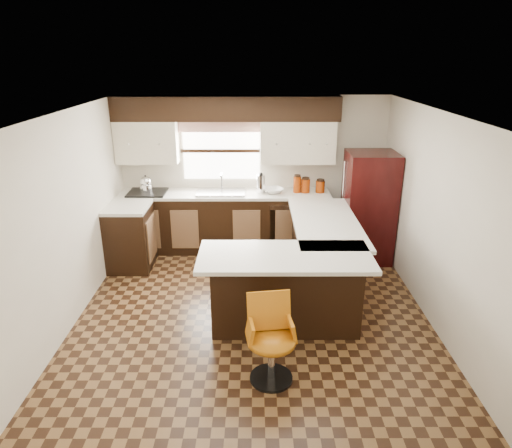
{
  "coord_description": "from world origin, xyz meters",
  "views": [
    {
      "loc": [
        0.03,
        -4.94,
        2.99
      ],
      "look_at": [
        0.04,
        0.45,
        0.97
      ],
      "focal_mm": 32.0,
      "sensor_mm": 36.0,
      "label": 1
    }
  ],
  "objects_px": {
    "refrigerator": "(368,207)",
    "peninsula_return": "(285,291)",
    "peninsula_long": "(320,255)",
    "bar_chair": "(272,342)"
  },
  "relations": [
    {
      "from": "refrigerator",
      "to": "peninsula_return",
      "type": "bearing_deg",
      "value": -125.8
    },
    {
      "from": "peninsula_return",
      "to": "refrigerator",
      "type": "relative_size",
      "value": 1.0
    },
    {
      "from": "peninsula_long",
      "to": "peninsula_return",
      "type": "distance_m",
      "value": 1.11
    },
    {
      "from": "peninsula_long",
      "to": "peninsula_return",
      "type": "xyz_separation_m",
      "value": [
        -0.53,
        -0.97,
        0.0
      ]
    },
    {
      "from": "bar_chair",
      "to": "peninsula_long",
      "type": "bearing_deg",
      "value": 61.58
    },
    {
      "from": "peninsula_return",
      "to": "bar_chair",
      "type": "height_order",
      "value": "peninsula_return"
    },
    {
      "from": "peninsula_return",
      "to": "refrigerator",
      "type": "xyz_separation_m",
      "value": [
        1.35,
        1.87,
        0.38
      ]
    },
    {
      "from": "peninsula_long",
      "to": "refrigerator",
      "type": "height_order",
      "value": "refrigerator"
    },
    {
      "from": "peninsula_return",
      "to": "refrigerator",
      "type": "distance_m",
      "value": 2.34
    },
    {
      "from": "peninsula_long",
      "to": "bar_chair",
      "type": "xyz_separation_m",
      "value": [
        -0.71,
        -1.92,
        -0.02
      ]
    }
  ]
}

